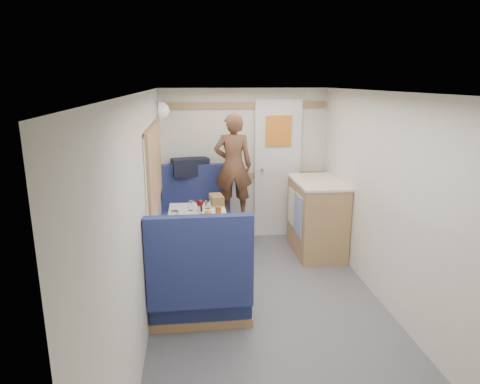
{
  "coord_description": "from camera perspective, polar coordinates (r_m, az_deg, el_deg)",
  "views": [
    {
      "loc": [
        -0.69,
        -3.33,
        2.1
      ],
      "look_at": [
        -0.21,
        0.9,
        0.98
      ],
      "focal_mm": 32.0,
      "sensor_mm": 36.0,
      "label": 1
    }
  ],
  "objects": [
    {
      "name": "floor",
      "position": [
        4.0,
        4.63,
        -16.97
      ],
      "size": [
        4.5,
        4.5,
        0.0
      ],
      "primitive_type": "plane",
      "color": "#515156",
      "rests_on": "ground"
    },
    {
      "name": "ceiling",
      "position": [
        3.41,
        5.33,
        13.02
      ],
      "size": [
        4.5,
        4.5,
        0.0
      ],
      "primitive_type": "plane",
      "rotation": [
        3.14,
        0.0,
        0.0
      ],
      "color": "silver",
      "rests_on": "wall_back"
    },
    {
      "name": "wall_back",
      "position": [
        5.73,
        0.54,
        3.67
      ],
      "size": [
        2.2,
        0.02,
        2.0
      ],
      "primitive_type": "cube",
      "color": "silver",
      "rests_on": "floor"
    },
    {
      "name": "wall_left",
      "position": [
        3.53,
        -12.86,
        -3.76
      ],
      "size": [
        0.02,
        4.5,
        2.0
      ],
      "primitive_type": "cube",
      "color": "silver",
      "rests_on": "floor"
    },
    {
      "name": "wall_right",
      "position": [
        3.94,
        20.86,
        -2.45
      ],
      "size": [
        0.02,
        4.5,
        2.0
      ],
      "primitive_type": "cube",
      "color": "silver",
      "rests_on": "floor"
    },
    {
      "name": "oak_trim_low",
      "position": [
        5.74,
        0.56,
        2.17
      ],
      "size": [
        2.15,
        0.02,
        0.08
      ],
      "primitive_type": "cube",
      "color": "#A17248",
      "rests_on": "wall_back"
    },
    {
      "name": "oak_trim_high",
      "position": [
        5.62,
        0.59,
        11.47
      ],
      "size": [
        2.15,
        0.02,
        0.08
      ],
      "primitive_type": "cube",
      "color": "#A17248",
      "rests_on": "wall_back"
    },
    {
      "name": "side_window",
      "position": [
        4.43,
        -11.44,
        3.4
      ],
      "size": [
        0.04,
        1.3,
        0.72
      ],
      "primitive_type": "cube",
      "color": "#A4B398",
      "rests_on": "wall_left"
    },
    {
      "name": "rear_door",
      "position": [
        5.78,
        5.02,
        3.42
      ],
      "size": [
        0.62,
        0.12,
        1.86
      ],
      "color": "white",
      "rests_on": "wall_back"
    },
    {
      "name": "dinette_table",
      "position": [
        4.6,
        -5.64,
        -4.82
      ],
      "size": [
        0.62,
        0.92,
        0.72
      ],
      "color": "white",
      "rests_on": "floor"
    },
    {
      "name": "bench_far",
      "position": [
        5.5,
        -5.74,
        -4.44
      ],
      "size": [
        0.9,
        0.59,
        1.05
      ],
      "color": "navy",
      "rests_on": "floor"
    },
    {
      "name": "bench_near",
      "position": [
        3.91,
        -5.31,
        -12.74
      ],
      "size": [
        0.9,
        0.59,
        1.05
      ],
      "color": "navy",
      "rests_on": "floor"
    },
    {
      "name": "ledge",
      "position": [
        5.59,
        -5.93,
        2.05
      ],
      "size": [
        0.9,
        0.14,
        0.04
      ],
      "primitive_type": "cube",
      "color": "#A17248",
      "rests_on": "bench_far"
    },
    {
      "name": "dome_light",
      "position": [
        5.21,
        -10.52,
        10.65
      ],
      "size": [
        0.2,
        0.2,
        0.2
      ],
      "primitive_type": "sphere",
      "color": "white",
      "rests_on": "wall_left"
    },
    {
      "name": "galley_counter",
      "position": [
        5.36,
        10.17,
        -3.23
      ],
      "size": [
        0.57,
        0.92,
        0.92
      ],
      "color": "#A17248",
      "rests_on": "floor"
    },
    {
      "name": "person",
      "position": [
        5.21,
        -0.92,
        3.53
      ],
      "size": [
        0.48,
        0.34,
        1.27
      ],
      "primitive_type": "imported",
      "rotation": [
        0.0,
        0.0,
        3.07
      ],
      "color": "brown",
      "rests_on": "bench_far"
    },
    {
      "name": "duffel_bag",
      "position": [
        5.56,
        -6.66,
        3.35
      ],
      "size": [
        0.51,
        0.33,
        0.22
      ],
      "primitive_type": "cube",
      "rotation": [
        0.0,
        0.0,
        0.25
      ],
      "color": "black",
      "rests_on": "ledge"
    },
    {
      "name": "tray",
      "position": [
        4.31,
        -5.3,
        -3.85
      ],
      "size": [
        0.3,
        0.36,
        0.02
      ],
      "primitive_type": "cube",
      "rotation": [
        0.0,
        0.0,
        0.18
      ],
      "color": "silver",
      "rests_on": "dinette_table"
    },
    {
      "name": "orange_fruit",
      "position": [
        4.39,
        -4.28,
        -2.88
      ],
      "size": [
        0.07,
        0.07,
        0.07
      ],
      "primitive_type": "sphere",
      "color": "orange",
      "rests_on": "tray"
    },
    {
      "name": "cheese_block",
      "position": [
        4.44,
        -4.48,
        -2.9
      ],
      "size": [
        0.12,
        0.1,
        0.04
      ],
      "primitive_type": "cube",
      "rotation": [
        0.0,
        0.0,
        0.4
      ],
      "color": "#DEC380",
      "rests_on": "tray"
    },
    {
      "name": "wine_glass",
      "position": [
        4.5,
        -5.35,
        -1.55
      ],
      "size": [
        0.08,
        0.08,
        0.17
      ],
      "color": "white",
      "rests_on": "dinette_table"
    },
    {
      "name": "tumbler_left",
      "position": [
        4.31,
        -8.66,
        -3.27
      ],
      "size": [
        0.07,
        0.07,
        0.12
      ],
      "primitive_type": "cylinder",
      "color": "white",
      "rests_on": "dinette_table"
    },
    {
      "name": "tumbler_mid",
      "position": [
        4.68,
        -6.55,
        -1.81
      ],
      "size": [
        0.07,
        0.07,
        0.11
      ],
      "primitive_type": "cylinder",
      "color": "white",
      "rests_on": "dinette_table"
    },
    {
      "name": "tumbler_right",
      "position": [
        4.73,
        -4.33,
        -1.62
      ],
      "size": [
        0.06,
        0.06,
        0.1
      ],
      "primitive_type": "cylinder",
      "color": "silver",
      "rests_on": "dinette_table"
    },
    {
      "name": "beer_glass",
      "position": [
        4.48,
        -2.91,
        -2.55
      ],
      "size": [
        0.06,
        0.06,
        0.1
      ],
      "primitive_type": "cylinder",
      "color": "brown",
      "rests_on": "dinette_table"
    },
    {
      "name": "pepper_grinder",
      "position": [
        4.62,
        -5.26,
        -2.06
      ],
      "size": [
        0.04,
        0.04,
        0.1
      ],
      "primitive_type": "cylinder",
      "color": "black",
      "rests_on": "dinette_table"
    },
    {
      "name": "salt_grinder",
      "position": [
        4.61,
        -5.59,
        -2.11
      ],
      "size": [
        0.04,
        0.04,
        0.1
      ],
      "primitive_type": "cylinder",
      "color": "white",
      "rests_on": "dinette_table"
    },
    {
      "name": "bread_loaf",
      "position": [
        4.9,
        -3.15,
        -1.01
      ],
      "size": [
        0.17,
        0.27,
        0.1
      ],
      "primitive_type": "cube",
      "rotation": [
        0.0,
        0.0,
        0.14
      ],
      "color": "brown",
      "rests_on": "dinette_table"
    }
  ]
}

